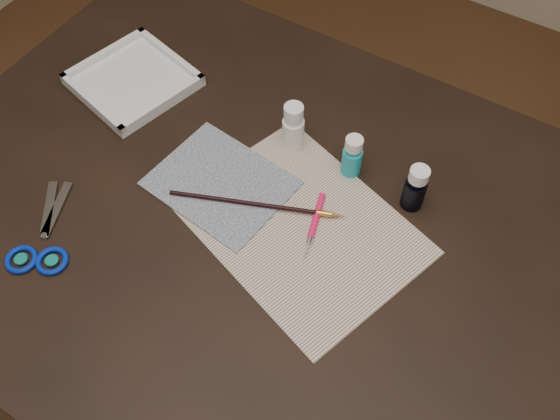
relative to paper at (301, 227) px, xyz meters
The scene contains 11 objects.
ground 0.76m from the paper, 147.69° to the right, with size 3.50×3.50×0.02m, color #422614.
table 0.38m from the paper, 147.69° to the right, with size 1.30×0.90×0.75m, color black.
paper is the anchor object (origin of this frame).
canvas 0.16m from the paper, behind, with size 0.22×0.18×0.00m, color black.
paint_bottle_white 0.18m from the paper, 125.48° to the left, with size 0.04×0.04×0.09m, color white.
paint_bottle_cyan 0.15m from the paper, 84.79° to the left, with size 0.03×0.03×0.08m, color #1BA1B0.
paint_bottle_navy 0.19m from the paper, 45.90° to the left, with size 0.04×0.04×0.09m, color black.
paintbrush 0.08m from the paper, behind, with size 0.30×0.01×0.01m, color black, non-canonical shape.
craft_knife 0.02m from the paper, 25.47° to the left, with size 0.13×0.01×0.01m, color #F11455, non-canonical shape.
scissors 0.42m from the paper, 148.10° to the right, with size 0.20×0.10×0.01m, color silver, non-canonical shape.
palette_tray 0.46m from the paper, 165.59° to the left, with size 0.20×0.20×0.02m, color silver.
Camera 1 is at (0.29, -0.47, 1.60)m, focal length 40.00 mm.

